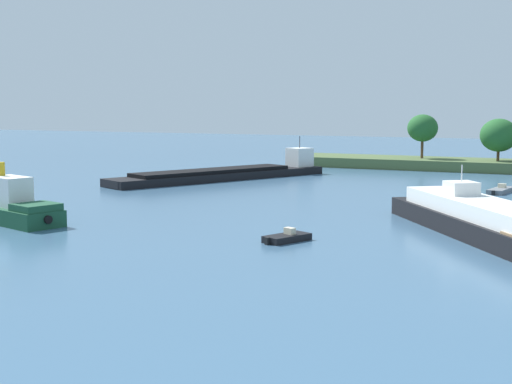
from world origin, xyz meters
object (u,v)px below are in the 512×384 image
at_px(small_motorboat, 287,238).
at_px(white_riverboat, 478,219).
at_px(fishing_skiff, 501,190).
at_px(tugboat, 13,207).
at_px(cargo_barge, 226,173).

relative_size(small_motorboat, white_riverboat, 0.18).
distance_m(fishing_skiff, tugboat, 54.82).
distance_m(small_motorboat, cargo_barge, 46.81).
bearing_deg(small_motorboat, cargo_barge, 123.52).
relative_size(white_riverboat, cargo_barge, 0.69).
height_order(small_motorboat, white_riverboat, white_riverboat).
bearing_deg(fishing_skiff, small_motorboat, -105.43).
height_order(fishing_skiff, white_riverboat, white_riverboat).
height_order(small_motorboat, fishing_skiff, fishing_skiff).
relative_size(small_motorboat, cargo_barge, 0.12).
bearing_deg(cargo_barge, tugboat, -89.07).
bearing_deg(cargo_barge, small_motorboat, -56.48).
relative_size(fishing_skiff, white_riverboat, 0.27).
height_order(small_motorboat, cargo_barge, cargo_barge).
height_order(small_motorboat, tugboat, tugboat).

